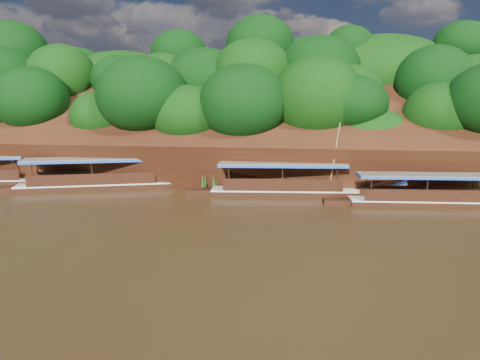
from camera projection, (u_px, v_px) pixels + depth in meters
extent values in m
plane|color=black|center=(276.00, 220.00, 28.63)|extent=(160.00, 160.00, 0.00)
cube|color=black|center=(296.00, 144.00, 43.64)|extent=(120.00, 16.12, 13.64)
cube|color=black|center=(301.00, 168.00, 53.88)|extent=(120.00, 24.00, 12.00)
ellipsoid|color=#0B440F|center=(41.00, 89.00, 54.18)|extent=(20.00, 10.00, 8.00)
ellipsoid|color=#0B440F|center=(231.00, 144.00, 43.78)|extent=(18.00, 8.00, 6.40)
ellipsoid|color=#0B440F|center=(301.00, 86.00, 49.58)|extent=(24.00, 11.00, 8.40)
cube|color=black|center=(433.00, 205.00, 33.01)|extent=(11.70, 3.26, 0.81)
cube|color=silver|center=(433.00, 200.00, 32.95)|extent=(11.71, 3.32, 0.09)
cube|color=brown|center=(424.00, 175.00, 32.73)|extent=(9.24, 3.28, 0.11)
cube|color=#1A48AF|center=(424.00, 176.00, 32.75)|extent=(9.24, 3.28, 0.16)
cube|color=black|center=(292.00, 195.00, 36.90)|extent=(12.82, 3.97, 0.95)
cube|color=silver|center=(292.00, 190.00, 36.83)|extent=(12.83, 4.03, 0.11)
cube|color=black|center=(383.00, 187.00, 36.40)|extent=(3.20, 2.12, 1.78)
cube|color=#1A48AF|center=(394.00, 183.00, 36.31)|extent=(1.78, 2.00, 0.65)
cube|color=#A91213|center=(394.00, 187.00, 36.37)|extent=(1.78, 2.00, 0.65)
cube|color=brown|center=(282.00, 163.00, 36.56)|extent=(10.15, 3.95, 0.13)
cube|color=#1A48AF|center=(282.00, 165.00, 36.58)|extent=(10.15, 3.95, 0.19)
cylinder|color=tan|center=(335.00, 157.00, 35.63)|extent=(0.75, 0.95, 5.22)
cube|color=black|center=(105.00, 189.00, 39.96)|extent=(13.98, 7.68, 0.97)
cube|color=silver|center=(105.00, 183.00, 39.89)|extent=(14.01, 7.75, 0.11)
cube|color=black|center=(197.00, 177.00, 41.49)|extent=(3.76, 2.93, 1.90)
cube|color=#1A48AF|center=(207.00, 173.00, 41.63)|extent=(2.32, 2.37, 0.71)
cube|color=#A91213|center=(207.00, 177.00, 41.68)|extent=(2.32, 2.37, 0.71)
cube|color=brown|center=(93.00, 159.00, 39.38)|extent=(11.28, 6.81, 0.13)
cube|color=#1A48AF|center=(93.00, 160.00, 39.40)|extent=(11.28, 6.81, 0.19)
cylinder|color=tan|center=(155.00, 152.00, 40.18)|extent=(0.61, 1.93, 4.79)
cube|color=black|center=(61.00, 176.00, 42.44)|extent=(3.27, 2.41, 1.77)
cube|color=#1A48AF|center=(69.00, 172.00, 42.43)|extent=(1.91, 2.14, 0.64)
cube|color=#A91213|center=(69.00, 176.00, 42.48)|extent=(1.91, 2.14, 0.64)
cone|color=#32731C|center=(70.00, 178.00, 40.91)|extent=(1.50, 1.50, 1.56)
cone|color=#32731C|center=(124.00, 178.00, 40.21)|extent=(1.50, 1.50, 1.70)
cone|color=#32731C|center=(210.00, 181.00, 38.67)|extent=(1.50, 1.50, 1.71)
cone|color=#32731C|center=(300.00, 183.00, 37.88)|extent=(1.50, 1.50, 1.67)
cone|color=#32731C|center=(386.00, 185.00, 36.26)|extent=(1.50, 1.50, 1.85)
cone|color=#32731C|center=(475.00, 188.00, 34.99)|extent=(1.50, 1.50, 1.80)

